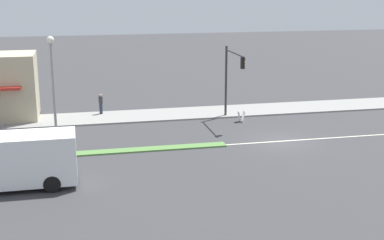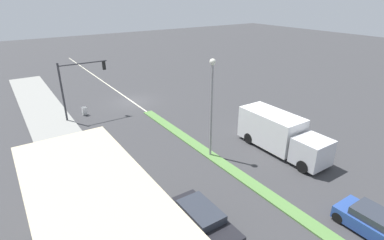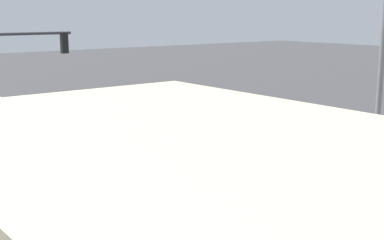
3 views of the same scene
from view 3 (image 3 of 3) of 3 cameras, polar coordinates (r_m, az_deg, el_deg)
The scene contains 4 objects.
lane_marking_center at distance 27.52m, azimuth -8.27°, elevation -1.89°, with size 0.16×60.00×0.01m, color beige.
traffic_signal_main at distance 22.74m, azimuth -19.71°, elevation 4.76°, with size 4.59×0.34×5.60m.
street_lamp at distance 15.79m, azimuth 19.54°, elevation 5.35°, with size 0.44×0.44×7.37m.
warning_aframe_sign at distance 24.17m, azimuth -18.63°, elevation -3.21°, with size 0.45×0.53×0.84m.
Camera 3 is at (13.30, 23.27, 6.25)m, focal length 50.00 mm.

